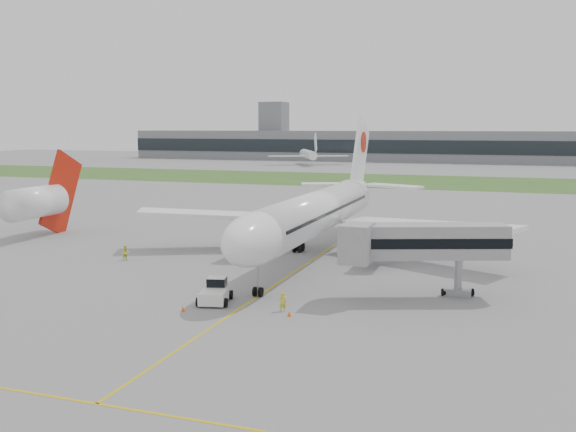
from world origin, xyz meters
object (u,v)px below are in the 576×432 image
(jet_bridge, at_px, (418,242))
(pushback_tug, at_px, (215,291))
(neighbor_aircraft, at_px, (38,201))
(airliner, at_px, (318,211))
(ground_crew_near, at_px, (283,302))

(jet_bridge, bearing_deg, pushback_tug, -176.85)
(pushback_tug, bearing_deg, neighbor_aircraft, 134.92)
(jet_bridge, bearing_deg, airliner, 112.35)
(pushback_tug, height_order, neighbor_aircraft, neighbor_aircraft)
(neighbor_aircraft, bearing_deg, ground_crew_near, -29.43)
(jet_bridge, bearing_deg, ground_crew_near, -161.75)
(jet_bridge, distance_m, ground_crew_near, 13.88)
(pushback_tug, xyz_separation_m, ground_crew_near, (6.79, -0.83, -0.11))
(ground_crew_near, distance_m, neighbor_aircraft, 52.09)
(airliner, bearing_deg, ground_crew_near, -80.83)
(airliner, xyz_separation_m, neighbor_aircraft, (-42.12, 0.42, -0.44))
(airliner, bearing_deg, pushback_tug, -97.38)
(ground_crew_near, relative_size, neighbor_aircraft, 0.11)
(ground_crew_near, bearing_deg, airliner, -105.55)
(pushback_tug, distance_m, jet_bridge, 19.11)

